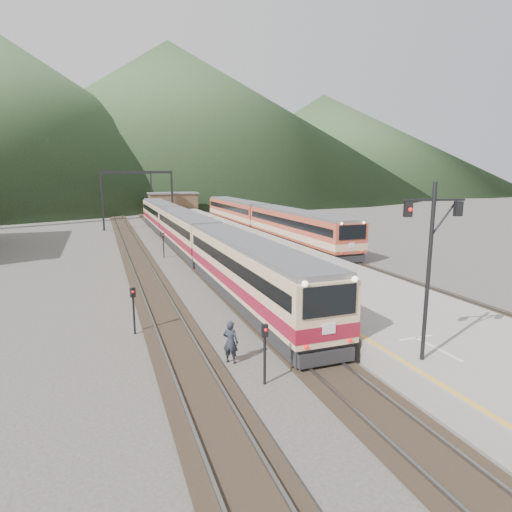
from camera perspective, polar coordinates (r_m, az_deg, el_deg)
name	(u,v)px	position (r m, az deg, el deg)	size (l,w,h in m)	color
track_main	(179,244)	(47.16, -10.19, 1.60)	(2.60, 200.00, 0.23)	black
track_far	(132,247)	(46.59, -16.26, 1.22)	(2.60, 200.00, 0.23)	black
track_second	(277,239)	(50.37, 2.80, 2.34)	(2.60, 200.00, 0.23)	black
platform	(234,240)	(46.45, -2.96, 2.16)	(8.00, 100.00, 1.00)	gray
gantry_near	(138,189)	(61.14, -15.51, 8.65)	(9.55, 0.25, 8.00)	black
gantry_far	(126,185)	(86.07, -16.92, 9.09)	(9.55, 0.25, 8.00)	black
station_shed	(173,200)	(85.12, -11.00, 7.31)	(9.40, 4.40, 3.10)	brown
hill_a	(5,116)	(199.79, -30.43, 15.85)	(180.00, 180.00, 60.00)	#294020
hill_b	(170,117)	(240.80, -11.39, 17.77)	(220.00, 220.00, 75.00)	#294020
hill_c	(322,142)	(246.60, 8.86, 14.76)	(160.00, 160.00, 50.00)	#294020
main_train	(186,232)	(42.82, -9.30, 3.19)	(2.75, 56.40, 3.35)	#D8B085
second_train	(262,217)	(54.76, 0.77, 5.18)	(3.08, 41.94, 3.76)	#B1452F
signal_mast	(430,254)	(15.66, 22.18, 0.30)	(2.17, 0.59, 6.25)	black
short_signal_a	(265,346)	(15.57, 1.17, -11.91)	(0.24, 0.19, 2.27)	black
short_signal_b	(163,242)	(39.75, -12.25, 1.86)	(0.25, 0.20, 2.27)	black
short_signal_c	(133,304)	(21.05, -16.04, -6.22)	(0.27, 0.23, 2.27)	black
worker	(231,342)	(17.48, -3.41, -11.37)	(0.64, 0.42, 1.76)	#20252E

